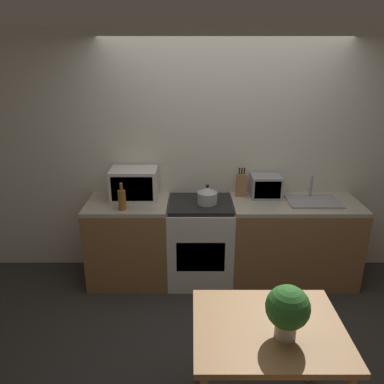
{
  "coord_description": "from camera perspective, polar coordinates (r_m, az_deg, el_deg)",
  "views": [
    {
      "loc": [
        -0.32,
        -2.76,
        2.33
      ],
      "look_at": [
        -0.32,
        0.73,
        1.05
      ],
      "focal_mm": 35.0,
      "sensor_mm": 36.0,
      "label": 1
    }
  ],
  "objects": [
    {
      "name": "bottle",
      "position": [
        3.71,
        -10.71,
        -1.12
      ],
      "size": [
        0.08,
        0.08,
        0.27
      ],
      "color": "olive",
      "rests_on": "counter_left_run"
    },
    {
      "name": "counter_left_run",
      "position": [
        4.11,
        -9.57,
        -7.4
      ],
      "size": [
        0.84,
        0.62,
        0.9
      ],
      "color": "olive",
      "rests_on": "ground_plane"
    },
    {
      "name": "microwave",
      "position": [
        3.96,
        -8.89,
        1.23
      ],
      "size": [
        0.48,
        0.34,
        0.32
      ],
      "color": "silver",
      "rests_on": "counter_left_run"
    },
    {
      "name": "wall_back",
      "position": [
        4.07,
        4.5,
        5.45
      ],
      "size": [
        10.0,
        0.06,
        2.6
      ],
      "color": "silver",
      "rests_on": "ground_plane"
    },
    {
      "name": "counter_right_run",
      "position": [
        4.19,
        14.99,
        -7.23
      ],
      "size": [
        1.32,
        0.62,
        0.9
      ],
      "color": "olive",
      "rests_on": "ground_plane"
    },
    {
      "name": "ground_plane",
      "position": [
        3.63,
        5.39,
        -19.95
      ],
      "size": [
        16.0,
        16.0,
        0.0
      ],
      "primitive_type": "plane",
      "color": "#33302D"
    },
    {
      "name": "sink_basin",
      "position": [
        4.06,
        17.89,
        -1.26
      ],
      "size": [
        0.53,
        0.36,
        0.24
      ],
      "color": "#999BA0",
      "rests_on": "counter_right_run"
    },
    {
      "name": "potted_plant",
      "position": [
        2.32,
        14.28,
        -16.89
      ],
      "size": [
        0.26,
        0.26,
        0.33
      ],
      "color": "beige",
      "rests_on": "dining_table"
    },
    {
      "name": "stove_range",
      "position": [
        4.05,
        1.15,
        -7.54
      ],
      "size": [
        0.67,
        0.62,
        0.9
      ],
      "color": "silver",
      "rests_on": "ground_plane"
    },
    {
      "name": "toaster_oven",
      "position": [
        4.05,
        11.07,
        0.86
      ],
      "size": [
        0.31,
        0.25,
        0.24
      ],
      "color": "#999BA0",
      "rests_on": "counter_right_run"
    },
    {
      "name": "kettle",
      "position": [
        3.8,
        2.26,
        -0.53
      ],
      "size": [
        0.2,
        0.2,
        0.21
      ],
      "color": "#B7B7BC",
      "rests_on": "stove_range"
    },
    {
      "name": "dining_table",
      "position": [
        2.55,
        11.35,
        -21.08
      ],
      "size": [
        0.93,
        0.75,
        0.77
      ],
      "color": "#9E7042",
      "rests_on": "ground_plane"
    },
    {
      "name": "knife_block",
      "position": [
        4.03,
        7.41,
        1.11
      ],
      "size": [
        0.11,
        0.06,
        0.32
      ],
      "color": "#9E7042",
      "rests_on": "counter_right_run"
    }
  ]
}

